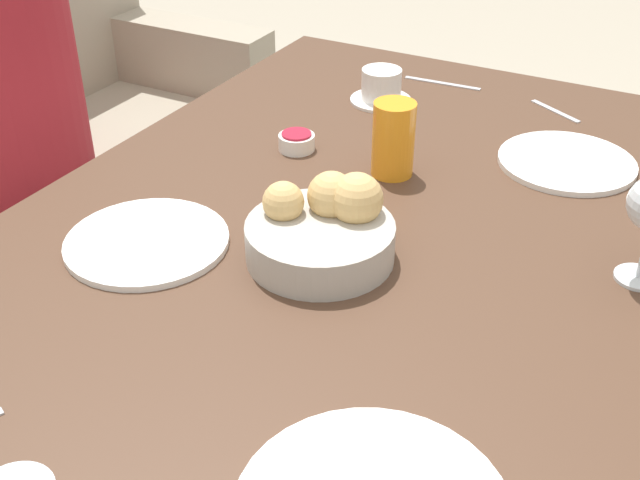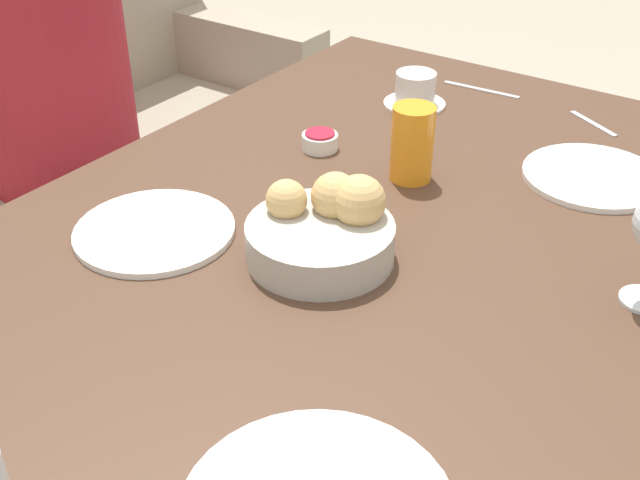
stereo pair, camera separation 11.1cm
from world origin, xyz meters
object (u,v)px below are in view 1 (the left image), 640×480
(juice_glass, at_px, (393,139))
(spoon_coffee, at_px, (555,111))
(fork_silver, at_px, (442,83))
(seated_person, at_px, (11,151))
(bread_basket, at_px, (324,229))
(coffee_cup, at_px, (381,87))
(plate_far_center, at_px, (147,242))
(jam_bowl_berry, at_px, (297,142))
(plate_near_right, at_px, (567,162))

(juice_glass, relative_size, spoon_coffee, 1.14)
(fork_silver, bearing_deg, seated_person, 111.78)
(bread_basket, relative_size, coffee_cup, 1.71)
(plate_far_center, distance_m, coffee_cup, 0.65)
(juice_glass, height_order, coffee_cup, juice_glass)
(plate_far_center, height_order, juice_glass, juice_glass)
(jam_bowl_berry, xyz_separation_m, spoon_coffee, (0.38, -0.36, -0.01))
(bread_basket, bearing_deg, plate_near_right, -28.23)
(coffee_cup, xyz_separation_m, jam_bowl_berry, (-0.27, 0.04, -0.01))
(plate_near_right, relative_size, fork_silver, 1.41)
(bread_basket, bearing_deg, jam_bowl_berry, 36.19)
(jam_bowl_berry, bearing_deg, seated_person, 86.70)
(spoon_coffee, bearing_deg, bread_basket, 166.10)
(seated_person, relative_size, jam_bowl_berry, 18.99)
(plate_far_center, distance_m, fork_silver, 0.80)
(plate_near_right, height_order, fork_silver, plate_near_right)
(juice_glass, bearing_deg, spoon_coffee, -24.63)
(coffee_cup, distance_m, fork_silver, 0.17)
(jam_bowl_berry, bearing_deg, plate_near_right, -68.94)
(plate_near_right, distance_m, spoon_coffee, 0.23)
(coffee_cup, relative_size, jam_bowl_berry, 1.91)
(plate_near_right, bearing_deg, fork_silver, 52.32)
(juice_glass, xyz_separation_m, spoon_coffee, (0.39, -0.18, -0.06))
(jam_bowl_berry, bearing_deg, plate_far_center, 174.35)
(plate_far_center, relative_size, jam_bowl_berry, 3.69)
(juice_glass, xyz_separation_m, jam_bowl_berry, (0.00, 0.18, -0.05))
(plate_far_center, relative_size, coffee_cup, 1.94)
(juice_glass, xyz_separation_m, fork_silver, (0.42, 0.07, -0.06))
(plate_near_right, bearing_deg, plate_far_center, 138.81)
(juice_glass, height_order, fork_silver, juice_glass)
(plate_near_right, xyz_separation_m, coffee_cup, (0.10, 0.40, 0.03))
(seated_person, bearing_deg, fork_silver, -68.22)
(plate_far_center, height_order, coffee_cup, coffee_cup)
(fork_silver, bearing_deg, spoon_coffee, -97.49)
(jam_bowl_berry, bearing_deg, coffee_cup, -8.69)
(seated_person, distance_m, juice_glass, 1.03)
(spoon_coffee, bearing_deg, juice_glass, 155.37)
(seated_person, xyz_separation_m, spoon_coffee, (0.34, -1.17, 0.21))
(seated_person, distance_m, fork_silver, 1.02)
(jam_bowl_berry, distance_m, fork_silver, 0.43)
(bread_basket, distance_m, plate_near_right, 0.50)
(seated_person, bearing_deg, bread_basket, -107.58)
(plate_near_right, distance_m, juice_glass, 0.31)
(plate_near_right, relative_size, jam_bowl_berry, 3.61)
(plate_near_right, bearing_deg, bread_basket, 151.77)
(bread_basket, height_order, fork_silver, bread_basket)
(juice_glass, distance_m, coffee_cup, 0.31)
(bread_basket, relative_size, fork_silver, 1.27)
(coffee_cup, distance_m, jam_bowl_berry, 0.27)
(coffee_cup, height_order, jam_bowl_berry, coffee_cup)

